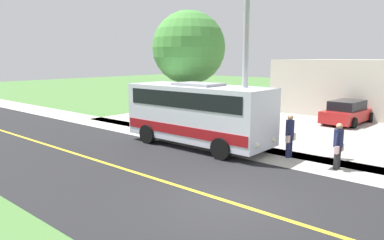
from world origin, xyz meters
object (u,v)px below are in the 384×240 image
pedestrian_waiting (290,134)px  street_light_pole (244,43)px  shuttle_bus_front (198,112)px  tree_curbside (189,48)px  parked_car_near (348,112)px  pedestrian_with_bags (338,145)px

pedestrian_waiting → street_light_pole: street_light_pole is taller
shuttle_bus_front → tree_curbside: bearing=-133.2°
parked_car_near → tree_curbside: tree_curbside is taller
pedestrian_with_bags → tree_curbside: (-2.28, -9.18, 3.66)m
pedestrian_with_bags → parked_car_near: size_ratio=0.38×
pedestrian_waiting → tree_curbside: (-1.96, -7.14, 3.62)m
street_light_pole → pedestrian_with_bags: bearing=93.4°
shuttle_bus_front → parked_car_near: (-10.47, 3.43, -0.92)m
shuttle_bus_front → pedestrian_with_bags: bearing=95.8°
street_light_pole → tree_curbside: bearing=-115.7°
shuttle_bus_front → street_light_pole: (-0.39, 2.13, 3.01)m
pedestrian_with_bags → street_light_pole: size_ratio=0.20×
shuttle_bus_front → street_light_pole: street_light_pole is taller
pedestrian_with_bags → street_light_pole: 5.42m
tree_curbside → pedestrian_with_bags: bearing=76.0°
pedestrian_waiting → street_light_pole: bearing=-73.7°
shuttle_bus_front → parked_car_near: size_ratio=1.56×
shuttle_bus_front → tree_curbside: tree_curbside is taller
tree_curbside → street_light_pole: bearing=64.3°
street_light_pole → parked_car_near: street_light_pole is taller
shuttle_bus_front → pedestrian_waiting: shuttle_bus_front is taller
pedestrian_waiting → street_light_pole: 4.17m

